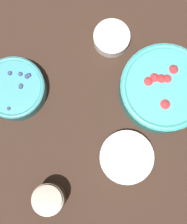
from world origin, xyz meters
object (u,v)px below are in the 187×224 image
object	(u,v)px
bowl_strawberries	(164,88)
jar_chocolate	(49,199)
bowl_blueberries	(14,89)
bowl_bananas	(126,157)
bowl_cream	(112,38)

from	to	relation	value
bowl_strawberries	jar_chocolate	bearing A→B (deg)	32.86
bowl_blueberries	jar_chocolate	distance (m)	0.33
bowl_bananas	bowl_cream	distance (m)	0.36
bowl_bananas	bowl_strawberries	bearing A→B (deg)	-129.70
bowl_blueberries	bowl_bananas	distance (m)	0.38
bowl_blueberries	jar_chocolate	world-z (taller)	jar_chocolate
bowl_strawberries	bowl_cream	bearing A→B (deg)	-57.97
bowl_strawberries	bowl_cream	world-z (taller)	bowl_strawberries
bowl_bananas	bowl_cream	bearing A→B (deg)	-94.55
bowl_blueberries	bowl_cream	size ratio (longest dim) A/B	1.66
jar_chocolate	bowl_strawberries	bearing A→B (deg)	-147.14
bowl_cream	jar_chocolate	world-z (taller)	jar_chocolate
bowl_cream	bowl_blueberries	bearing A→B (deg)	18.18
bowl_cream	jar_chocolate	xyz separation A→B (m)	(0.26, 0.42, 0.02)
bowl_strawberries	bowl_bananas	world-z (taller)	bowl_strawberries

